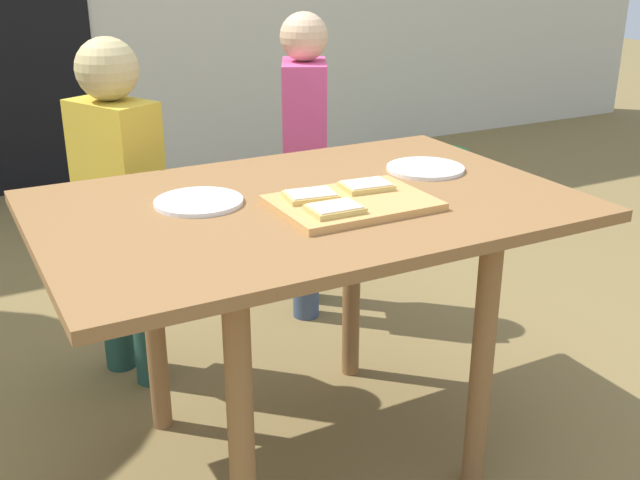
{
  "coord_description": "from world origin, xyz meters",
  "views": [
    {
      "loc": [
        -0.73,
        -1.45,
        1.22
      ],
      "look_at": [
        0.03,
        0.0,
        0.58
      ],
      "focal_mm": 42.8,
      "sensor_mm": 36.0,
      "label": 1
    }
  ],
  "objects_px": {
    "pizza_slice_near_left": "(335,209)",
    "cutting_board": "(352,203)",
    "plate_white_right": "(425,168)",
    "child_left": "(120,196)",
    "pizza_slice_far_right": "(366,186)",
    "child_right": "(305,150)",
    "pizza_slice_far_left": "(311,195)",
    "plate_white_left": "(199,202)",
    "dining_table": "(307,237)",
    "garden_hose_coil": "(440,154)"
  },
  "relations": [
    {
      "from": "pizza_slice_far_right",
      "to": "child_right",
      "type": "height_order",
      "value": "child_right"
    },
    {
      "from": "child_right",
      "to": "pizza_slice_far_right",
      "type": "bearing_deg",
      "value": -107.03
    },
    {
      "from": "pizza_slice_far_left",
      "to": "pizza_slice_far_right",
      "type": "bearing_deg",
      "value": 1.75
    },
    {
      "from": "pizza_slice_far_right",
      "to": "plate_white_left",
      "type": "relative_size",
      "value": 0.6
    },
    {
      "from": "plate_white_right",
      "to": "plate_white_left",
      "type": "relative_size",
      "value": 1.0
    },
    {
      "from": "pizza_slice_far_left",
      "to": "garden_hose_coil",
      "type": "relative_size",
      "value": 0.34
    },
    {
      "from": "plate_white_right",
      "to": "child_left",
      "type": "distance_m",
      "value": 0.85
    },
    {
      "from": "cutting_board",
      "to": "pizza_slice_near_left",
      "type": "bearing_deg",
      "value": -142.93
    },
    {
      "from": "pizza_slice_near_left",
      "to": "cutting_board",
      "type": "bearing_deg",
      "value": 37.07
    },
    {
      "from": "plate_white_right",
      "to": "child_right",
      "type": "height_order",
      "value": "child_right"
    },
    {
      "from": "cutting_board",
      "to": "pizza_slice_far_left",
      "type": "height_order",
      "value": "pizza_slice_far_left"
    },
    {
      "from": "child_left",
      "to": "pizza_slice_near_left",
      "type": "bearing_deg",
      "value": -69.45
    },
    {
      "from": "pizza_slice_far_left",
      "to": "plate_white_left",
      "type": "height_order",
      "value": "pizza_slice_far_left"
    },
    {
      "from": "child_right",
      "to": "garden_hose_coil",
      "type": "height_order",
      "value": "child_right"
    },
    {
      "from": "pizza_slice_near_left",
      "to": "pizza_slice_far_left",
      "type": "distance_m",
      "value": 0.1
    },
    {
      "from": "dining_table",
      "to": "plate_white_left",
      "type": "relative_size",
      "value": 6.03
    },
    {
      "from": "dining_table",
      "to": "pizza_slice_near_left",
      "type": "bearing_deg",
      "value": -92.59
    },
    {
      "from": "child_left",
      "to": "garden_hose_coil",
      "type": "xyz_separation_m",
      "value": [
        2.31,
        1.61,
        -0.54
      ]
    },
    {
      "from": "cutting_board",
      "to": "garden_hose_coil",
      "type": "relative_size",
      "value": 0.95
    },
    {
      "from": "dining_table",
      "to": "plate_white_right",
      "type": "distance_m",
      "value": 0.39
    },
    {
      "from": "pizza_slice_near_left",
      "to": "garden_hose_coil",
      "type": "relative_size",
      "value": 0.31
    },
    {
      "from": "pizza_slice_far_right",
      "to": "garden_hose_coil",
      "type": "height_order",
      "value": "pizza_slice_far_right"
    },
    {
      "from": "pizza_slice_far_left",
      "to": "cutting_board",
      "type": "bearing_deg",
      "value": -30.86
    },
    {
      "from": "plate_white_left",
      "to": "pizza_slice_near_left",
      "type": "bearing_deg",
      "value": -46.85
    },
    {
      "from": "garden_hose_coil",
      "to": "dining_table",
      "type": "bearing_deg",
      "value": -132.71
    },
    {
      "from": "dining_table",
      "to": "child_left",
      "type": "height_order",
      "value": "child_left"
    },
    {
      "from": "pizza_slice_near_left",
      "to": "child_right",
      "type": "height_order",
      "value": "child_right"
    },
    {
      "from": "plate_white_left",
      "to": "garden_hose_coil",
      "type": "height_order",
      "value": "plate_white_left"
    },
    {
      "from": "pizza_slice_near_left",
      "to": "plate_white_left",
      "type": "height_order",
      "value": "pizza_slice_near_left"
    },
    {
      "from": "pizza_slice_near_left",
      "to": "plate_white_right",
      "type": "height_order",
      "value": "pizza_slice_near_left"
    },
    {
      "from": "cutting_board",
      "to": "pizza_slice_far_right",
      "type": "xyz_separation_m",
      "value": [
        0.07,
        0.05,
        0.02
      ]
    },
    {
      "from": "pizza_slice_far_left",
      "to": "plate_white_left",
      "type": "xyz_separation_m",
      "value": [
        -0.21,
        0.13,
        -0.02
      ]
    },
    {
      "from": "dining_table",
      "to": "pizza_slice_far_left",
      "type": "bearing_deg",
      "value": -103.85
    },
    {
      "from": "plate_white_left",
      "to": "child_right",
      "type": "bearing_deg",
      "value": 48.08
    },
    {
      "from": "plate_white_right",
      "to": "pizza_slice_far_right",
      "type": "bearing_deg",
      "value": -155.67
    },
    {
      "from": "child_left",
      "to": "pizza_slice_far_left",
      "type": "bearing_deg",
      "value": -66.73
    },
    {
      "from": "child_left",
      "to": "child_right",
      "type": "xyz_separation_m",
      "value": [
        0.66,
        0.16,
        0.01
      ]
    },
    {
      "from": "pizza_slice_far_right",
      "to": "child_right",
      "type": "relative_size",
      "value": 0.11
    },
    {
      "from": "child_left",
      "to": "plate_white_right",
      "type": "bearing_deg",
      "value": -38.35
    },
    {
      "from": "pizza_slice_near_left",
      "to": "child_left",
      "type": "height_order",
      "value": "child_left"
    },
    {
      "from": "pizza_slice_far_left",
      "to": "plate_white_right",
      "type": "relative_size",
      "value": 0.61
    },
    {
      "from": "pizza_slice_far_right",
      "to": "dining_table",
      "type": "bearing_deg",
      "value": 165.23
    },
    {
      "from": "pizza_slice_near_left",
      "to": "plate_white_right",
      "type": "bearing_deg",
      "value": 29.47
    },
    {
      "from": "cutting_board",
      "to": "plate_white_left",
      "type": "relative_size",
      "value": 1.72
    },
    {
      "from": "pizza_slice_far_left",
      "to": "child_right",
      "type": "height_order",
      "value": "child_right"
    },
    {
      "from": "dining_table",
      "to": "plate_white_right",
      "type": "bearing_deg",
      "value": 11.05
    },
    {
      "from": "dining_table",
      "to": "child_left",
      "type": "xyz_separation_m",
      "value": [
        -0.28,
        0.59,
        -0.03
      ]
    },
    {
      "from": "plate_white_right",
      "to": "child_left",
      "type": "xyz_separation_m",
      "value": [
        -0.66,
        0.52,
        -0.12
      ]
    },
    {
      "from": "pizza_slice_far_left",
      "to": "plate_white_left",
      "type": "distance_m",
      "value": 0.25
    },
    {
      "from": "cutting_board",
      "to": "plate_white_right",
      "type": "distance_m",
      "value": 0.35
    }
  ]
}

